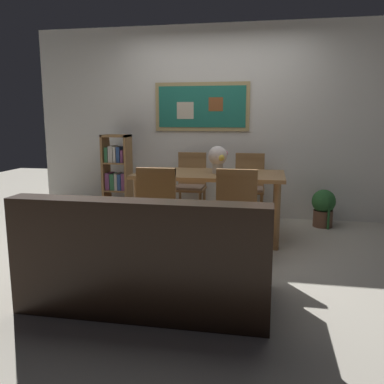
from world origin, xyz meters
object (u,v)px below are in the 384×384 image
dining_table (210,181)px  dining_chair_far_left (191,181)px  flower_vase (218,157)px  potted_ivy (323,207)px  dining_chair_near_right (237,207)px  dining_chair_far_right (249,182)px  dining_chair_near_left (159,204)px  bookshelf (117,179)px  leather_couch (148,263)px

dining_table → dining_chair_far_left: 0.85m
flower_vase → potted_ivy: bearing=29.7°
dining_chair_near_right → dining_chair_far_right: (0.04, 1.51, 0.00)m
potted_ivy → dining_chair_near_left: bearing=-139.2°
dining_table → flower_vase: size_ratio=5.48×
dining_chair_far_left → flower_vase: bearing=-59.0°
dining_chair_near_left → bookshelf: (-1.01, 1.51, -0.01)m
potted_ivy → flower_vase: size_ratio=1.72×
bookshelf → flower_vase: (1.49, -0.73, 0.40)m
dining_chair_near_right → leather_couch: dining_chair_near_right is taller
dining_chair_near_left → dining_chair_far_left: size_ratio=1.00×
dining_chair_far_right → dining_table: bearing=-118.1°
dining_chair_far_right → bookshelf: bearing=-178.6°
potted_ivy → dining_table: bearing=-152.1°
dining_chair_near_right → dining_chair_near_left: same height
dining_chair_near_right → potted_ivy: 1.79m
dining_chair_far_right → leather_couch: bearing=-103.5°
dining_chair_near_right → flower_vase: bearing=110.9°
dining_table → dining_chair_near_left: (-0.38, -0.78, -0.12)m
dining_chair_far_right → flower_vase: size_ratio=2.97×
flower_vase → leather_couch: bearing=-99.3°
leather_couch → potted_ivy: bearing=58.2°
dining_chair_far_left → bookshelf: bookshelf is taller
dining_table → bookshelf: size_ratio=1.47×
dining_chair_far_right → dining_chair_near_right: bearing=-91.4°
dining_chair_near_left → potted_ivy: size_ratio=1.73×
leather_couch → flower_vase: (0.29, 1.79, 0.62)m
dining_chair_far_right → bookshelf: 1.81m
dining_chair_far_right → dining_chair_far_left: (-0.78, -0.02, 0.00)m
dining_chair_far_right → flower_vase: (-0.32, -0.78, 0.40)m
dining_chair_near_left → dining_chair_near_right: bearing=3.2°
dining_chair_near_right → leather_couch: bearing=-118.6°
dining_chair_near_left → flower_vase: 1.00m
potted_ivy → flower_vase: flower_vase is taller
dining_chair_far_left → potted_ivy: size_ratio=1.73×
dining_chair_near_right → bookshelf: size_ratio=0.80×
dining_chair_near_right → potted_ivy: bearing=56.0°
dining_table → bookshelf: 1.58m
dining_chair_far_right → dining_chair_near_left: size_ratio=1.00×
dining_table → dining_chair_near_left: bearing=-116.1°
dining_table → dining_chair_far_left: size_ratio=1.84×
potted_ivy → flower_vase: bearing=-150.3°
dining_chair_far_left → leather_couch: (0.16, -2.55, -0.23)m
dining_chair_far_left → bookshelf: 1.03m
leather_couch → flower_vase: size_ratio=5.88×
dining_table → dining_chair_near_right: size_ratio=1.84×
dining_table → dining_chair_near_left: size_ratio=1.84×
dining_chair_near_right → dining_chair_far_right: same height
dining_chair_near_right → dining_chair_far_right: size_ratio=1.00×
dining_table → potted_ivy: (1.36, 0.72, -0.41)m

